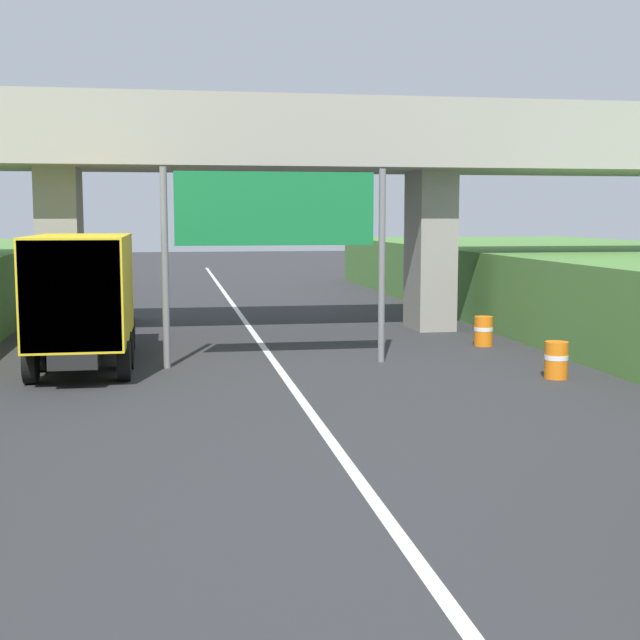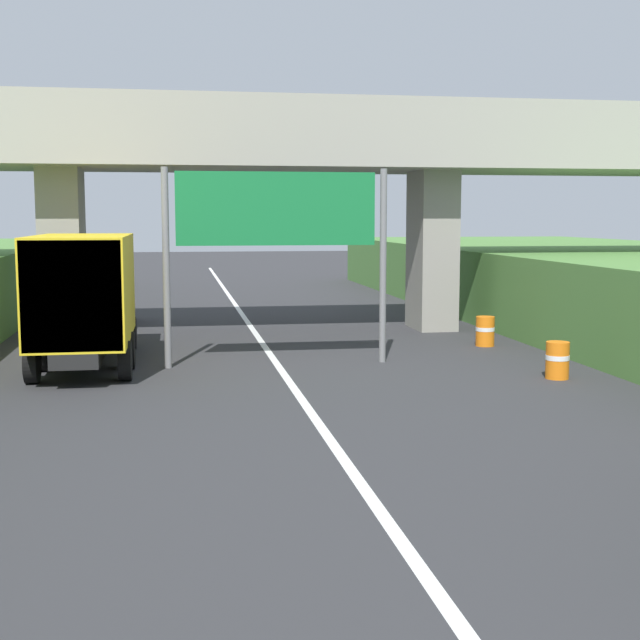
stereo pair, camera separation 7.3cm
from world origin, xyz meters
name	(u,v)px [view 2 (the right image)]	position (x,y,z in m)	size (l,w,h in m)	color
lane_centre_stripe	(275,361)	(0.00, 24.20, 0.00)	(0.20, 88.41, 0.01)	white
overpass_bridge	(253,160)	(0.00, 30.26, 5.76)	(40.00, 4.80, 7.66)	#9E998E
overhead_highway_sign	(277,221)	(0.00, 23.53, 3.79)	(5.88, 0.18, 5.16)	slate
truck_yellow	(86,293)	(-4.92, 24.17, 1.93)	(2.44, 7.30, 3.44)	black
car_white	(105,302)	(-5.13, 32.98, 0.86)	(1.86, 4.10, 1.72)	silver
construction_barrel_3	(557,360)	(6.46, 20.45, 0.46)	(0.57, 0.57, 0.90)	orange
construction_barrel_4	(485,331)	(6.61, 25.89, 0.46)	(0.57, 0.57, 0.90)	orange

